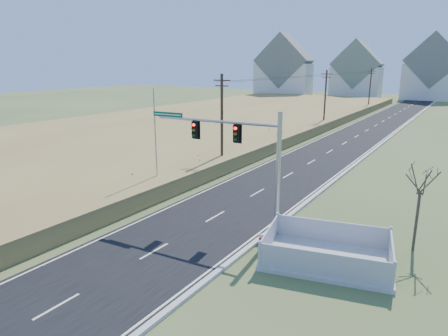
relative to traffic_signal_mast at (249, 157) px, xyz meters
The scene contains 15 objects.
ground 6.36m from the traffic_signal_mast, 125.54° to the right, with size 260.00×260.00×0.00m, color #41572A.
road 46.61m from the traffic_signal_mast, 93.25° to the left, with size 8.00×180.00×0.06m, color black.
curb 46.55m from the traffic_signal_mast, 88.12° to the left, with size 0.30×180.00×0.18m, color #B2AFA8.
reed_marsh 45.20m from the traffic_signal_mast, 126.25° to the left, with size 38.00×110.00×1.30m, color #9B8946.
utility_pole_near 14.54m from the traffic_signal_mast, 128.88° to the left, with size 1.80×0.26×9.00m.
utility_pole_mid 42.32m from the traffic_signal_mast, 102.46° to the left, with size 1.80×0.26×9.00m.
utility_pole_far 71.90m from the traffic_signal_mast, 97.29° to the left, with size 1.80×0.26×9.00m.
condo_nw 104.59m from the traffic_signal_mast, 112.87° to the left, with size 17.69×13.38×19.05m.
condo_nnw 106.37m from the traffic_signal_mast, 101.19° to the left, with size 14.93×11.17×17.03m.
condo_n 108.37m from the traffic_signal_mast, 90.33° to the left, with size 15.27×10.20×18.54m.
traffic_signal_mast is the anchor object (origin of this frame).
fence_enclosure 7.20m from the traffic_signal_mast, 17.51° to the right, with size 7.14×5.61×1.45m.
open_sign 4.88m from the traffic_signal_mast, 41.93° to the right, with size 0.45×0.13×0.56m.
flagpole 10.00m from the traffic_signal_mast, 165.31° to the left, with size 0.36×0.36×8.08m.
bare_tree 9.38m from the traffic_signal_mast, 12.31° to the left, with size 1.91×1.91×5.06m.
Camera 1 is at (13.69, -16.65, 9.83)m, focal length 32.00 mm.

